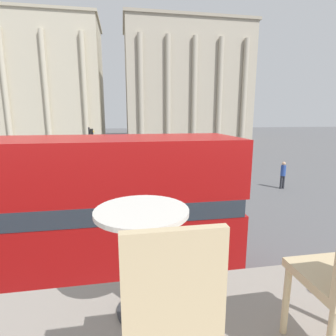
# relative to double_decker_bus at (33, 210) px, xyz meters

# --- Properties ---
(double_decker_bus) EXTENTS (10.85, 2.74, 4.19)m
(double_decker_bus) POSITION_rel_double_decker_bus_xyz_m (0.00, 0.00, 0.00)
(double_decker_bus) COLOR black
(double_decker_bus) RESTS_ON ground_plane
(cafe_dining_table) EXTENTS (0.60, 0.60, 0.73)m
(cafe_dining_table) POSITION_rel_double_decker_bus_xyz_m (2.50, -5.43, 1.65)
(cafe_dining_table) COLOR #2D2D30
(cafe_dining_table) RESTS_ON cafe_floor_slab
(cafe_chair_0) EXTENTS (0.40, 0.40, 0.91)m
(cafe_chair_0) POSITION_rel_double_decker_bus_xyz_m (2.57, -6.03, 1.63)
(cafe_chair_0) COLOR #D1B789
(cafe_chair_0) RESTS_ON cafe_floor_slab
(plaza_building_left) EXTENTS (24.78, 13.60, 22.59)m
(plaza_building_left) POSITION_rel_double_decker_bus_xyz_m (-13.70, 49.31, 8.97)
(plaza_building_left) COLOR beige
(plaza_building_left) RESTS_ON ground_plane
(plaza_building_right) EXTENTS (23.77, 13.73, 21.59)m
(plaza_building_right) POSITION_rel_double_decker_bus_xyz_m (14.88, 45.45, 8.46)
(plaza_building_right) COLOR #B2A893
(plaza_building_right) RESTS_ON ground_plane
(traffic_light_near) EXTENTS (0.42, 0.24, 3.84)m
(traffic_light_near) POSITION_rel_double_decker_bus_xyz_m (-0.02, 4.66, 0.18)
(traffic_light_near) COLOR black
(traffic_light_near) RESTS_ON ground_plane
(traffic_light_mid) EXTENTS (0.42, 0.24, 3.92)m
(traffic_light_mid) POSITION_rel_double_decker_bus_xyz_m (0.05, 12.75, 0.23)
(traffic_light_mid) COLOR black
(traffic_light_mid) RESTS_ON ground_plane
(car_silver) EXTENTS (4.20, 1.93, 1.35)m
(car_silver) POSITION_rel_double_decker_bus_xyz_m (10.88, 23.53, -1.63)
(car_silver) COLOR black
(car_silver) RESTS_ON ground_plane
(car_black) EXTENTS (4.20, 1.93, 1.35)m
(car_black) POSITION_rel_double_decker_bus_xyz_m (2.75, 18.10, -1.63)
(car_black) COLOR black
(car_black) RESTS_ON ground_plane
(pedestrian_yellow) EXTENTS (0.32, 0.32, 1.72)m
(pedestrian_yellow) POSITION_rel_double_decker_bus_xyz_m (4.03, 12.01, -1.34)
(pedestrian_yellow) COLOR #282B33
(pedestrian_yellow) RESTS_ON ground_plane
(pedestrian_grey) EXTENTS (0.32, 0.32, 1.75)m
(pedestrian_grey) POSITION_rel_double_decker_bus_xyz_m (2.71, 25.74, -1.32)
(pedestrian_grey) COLOR #282B33
(pedestrian_grey) RESTS_ON ground_plane
(pedestrian_blue) EXTENTS (0.32, 0.32, 1.81)m
(pedestrian_blue) POSITION_rel_double_decker_bus_xyz_m (12.67, 8.27, -1.28)
(pedestrian_blue) COLOR #282B33
(pedestrian_blue) RESTS_ON ground_plane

